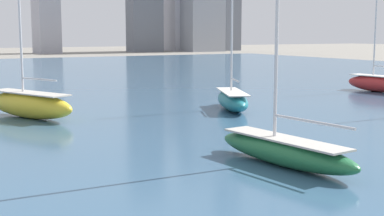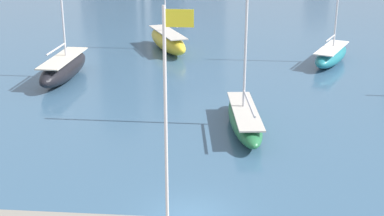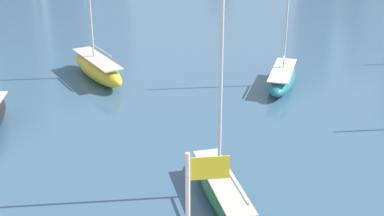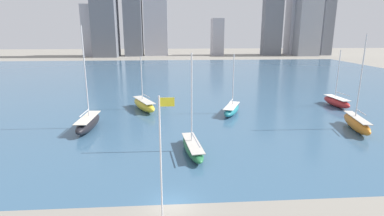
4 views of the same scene
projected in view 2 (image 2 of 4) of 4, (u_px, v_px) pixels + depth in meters
The scene contains 6 objects.
harbor_water at pixel (226, 2), 91.53m from camera, with size 180.00×140.00×0.00m.
flag_pole at pixel (167, 121), 22.16m from camera, with size 1.24×0.14×10.53m.
sailboat_yellow at pixel (168, 41), 57.85m from camera, with size 6.25×10.09×10.55m.
sailboat_black at pixel (64, 67), 47.52m from camera, with size 2.79×9.88×16.10m.
sailboat_teal at pixel (331, 55), 52.71m from camera, with size 5.40×8.78×11.21m.
sailboat_green at pixel (244, 118), 36.37m from camera, with size 3.09×9.64×12.73m.
Camera 2 is at (1.94, -22.46, 13.72)m, focal length 50.00 mm.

